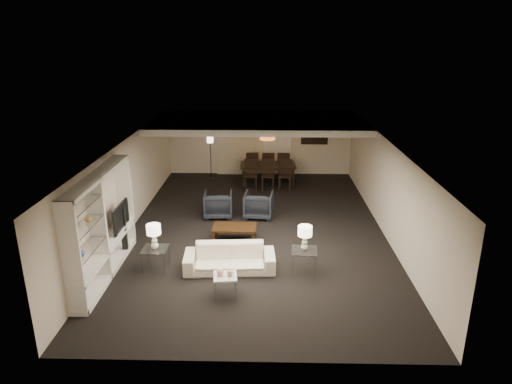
{
  "coord_description": "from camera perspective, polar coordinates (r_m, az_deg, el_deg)",
  "views": [
    {
      "loc": [
        0.29,
        -11.73,
        5.1
      ],
      "look_at": [
        0.0,
        0.0,
        1.1
      ],
      "focal_mm": 32.0,
      "sensor_mm": 36.0,
      "label": 1
    }
  ],
  "objects": [
    {
      "name": "floor_speaker",
      "position": [
        11.65,
        -16.19,
        -4.73
      ],
      "size": [
        0.14,
        0.14,
        1.18
      ],
      "primitive_type": "cube",
      "rotation": [
        0.0,
        0.0,
        0.12
      ],
      "color": "black",
      "rests_on": "floor"
    },
    {
      "name": "pendant_light",
      "position": [
        15.56,
        1.44,
        7.02
      ],
      "size": [
        0.52,
        0.52,
        0.24
      ],
      "primitive_type": "cylinder",
      "color": "#D8591E",
      "rests_on": "ceiling_soffit"
    },
    {
      "name": "floor_lamp",
      "position": [
        17.1,
        -5.69,
        4.21
      ],
      "size": [
        0.24,
        0.24,
        1.63
      ],
      "primitive_type": null,
      "rotation": [
        0.0,
        0.0,
        0.01
      ],
      "color": "black",
      "rests_on": "floor"
    },
    {
      "name": "dining_table",
      "position": [
        16.66,
        1.49,
        2.25
      ],
      "size": [
        2.02,
        1.17,
        0.7
      ],
      "primitive_type": "imported",
      "rotation": [
        0.0,
        0.0,
        0.03
      ],
      "color": "black",
      "rests_on": "floor"
    },
    {
      "name": "vase_blue",
      "position": [
        9.53,
        -21.11,
        -7.06
      ],
      "size": [
        0.16,
        0.16,
        0.17
      ],
      "primitive_type": "imported",
      "color": "#293CB3",
      "rests_on": "media_unit"
    },
    {
      "name": "table_lamp_right",
      "position": [
        10.32,
        6.12,
        -5.77
      ],
      "size": [
        0.33,
        0.33,
        0.59
      ],
      "primitive_type": null,
      "rotation": [
        0.0,
        0.0,
        -0.02
      ],
      "color": "beige",
      "rests_on": "side_table_right"
    },
    {
      "name": "chair_nl",
      "position": [
        16.0,
        -0.65,
        2.18
      ],
      "size": [
        0.49,
        0.49,
        1.04
      ],
      "primitive_type": null,
      "rotation": [
        0.0,
        0.0,
        0.02
      ],
      "color": "black",
      "rests_on": "floor"
    },
    {
      "name": "armchair_left",
      "position": [
        13.58,
        -4.74,
        -1.56
      ],
      "size": [
        0.87,
        0.89,
        0.77
      ],
      "primitive_type": "imported",
      "rotation": [
        0.0,
        0.0,
        3.2
      ],
      "color": "black",
      "rests_on": "floor"
    },
    {
      "name": "coffee_table",
      "position": [
        12.03,
        -2.7,
        -5.22
      ],
      "size": [
        1.15,
        0.69,
        0.41
      ],
      "primitive_type": null,
      "rotation": [
        0.0,
        0.0,
        -0.03
      ],
      "color": "black",
      "rests_on": "floor"
    },
    {
      "name": "wall_back",
      "position": [
        17.66,
        0.45,
        6.23
      ],
      "size": [
        7.0,
        0.02,
        2.5
      ],
      "primitive_type": "cube",
      "color": "beige",
      "rests_on": "ground"
    },
    {
      "name": "marble_table",
      "position": [
        9.62,
        -3.85,
        -11.6
      ],
      "size": [
        0.52,
        0.52,
        0.47
      ],
      "primitive_type": null,
      "rotation": [
        0.0,
        0.0,
        0.11
      ],
      "color": "white",
      "rests_on": "floor"
    },
    {
      "name": "television",
      "position": [
        11.34,
        -17.07,
        -2.95
      ],
      "size": [
        1.06,
        0.14,
        0.61
      ],
      "primitive_type": "imported",
      "rotation": [
        0.0,
        0.0,
        1.57
      ],
      "color": "black",
      "rests_on": "media_unit"
    },
    {
      "name": "armchair_right",
      "position": [
        13.51,
        0.33,
        -1.61
      ],
      "size": [
        0.9,
        0.92,
        0.77
      ],
      "primitive_type": "imported",
      "rotation": [
        0.0,
        0.0,
        3.04
      ],
      "color": "black",
      "rests_on": "floor"
    },
    {
      "name": "chair_nr",
      "position": [
        16.0,
        3.65,
        2.15
      ],
      "size": [
        0.54,
        0.54,
        1.04
      ],
      "primitive_type": null,
      "rotation": [
        0.0,
        0.0,
        -0.12
      ],
      "color": "black",
      "rests_on": "floor"
    },
    {
      "name": "floor",
      "position": [
        12.79,
        0.0,
        -4.67
      ],
      "size": [
        11.0,
        11.0,
        0.0
      ],
      "primitive_type": "plane",
      "color": "black",
      "rests_on": "ground"
    },
    {
      "name": "ceiling",
      "position": [
        12.02,
        0.0,
        6.33
      ],
      "size": [
        7.0,
        11.0,
        0.02
      ],
      "primitive_type": "cube",
      "color": "silver",
      "rests_on": "ground"
    },
    {
      "name": "ceiling_soffit",
      "position": [
        15.47,
        0.33,
        8.77
      ],
      "size": [
        7.0,
        4.0,
        0.2
      ],
      "primitive_type": "cube",
      "color": "silver",
      "rests_on": "ceiling"
    },
    {
      "name": "gold_gourd_a",
      "position": [
        9.48,
        -4.5,
        -9.95
      ],
      "size": [
        0.15,
        0.15,
        0.15
      ],
      "primitive_type": "sphere",
      "color": "#E8B47B",
      "rests_on": "marble_table"
    },
    {
      "name": "door",
      "position": [
        17.68,
        2.72,
        5.56
      ],
      "size": [
        0.9,
        0.05,
        2.1
      ],
      "primitive_type": "cube",
      "color": "silver",
      "rests_on": "wall_back"
    },
    {
      "name": "vase_amber",
      "position": [
        9.8,
        -20.26,
        -3.07
      ],
      "size": [
        0.15,
        0.15,
        0.16
      ],
      "primitive_type": "imported",
      "color": "#B77D3D",
      "rests_on": "media_unit"
    },
    {
      "name": "chair_nm",
      "position": [
        15.99,
        1.5,
        2.17
      ],
      "size": [
        0.49,
        0.49,
        1.04
      ],
      "primitive_type": null,
      "rotation": [
        0.0,
        0.0,
        -0.02
      ],
      "color": "black",
      "rests_on": "floor"
    },
    {
      "name": "wall_front",
      "position": [
        7.33,
        -1.09,
        -12.87
      ],
      "size": [
        7.0,
        0.02,
        2.5
      ],
      "primitive_type": "cube",
      "color": "beige",
      "rests_on": "ground"
    },
    {
      "name": "side_table_left",
      "position": [
        10.83,
        -12.41,
        -8.16
      ],
      "size": [
        0.58,
        0.58,
        0.53
      ],
      "primitive_type": null,
      "rotation": [
        0.0,
        0.0,
        -0.03
      ],
      "color": "silver",
      "rests_on": "floor"
    },
    {
      "name": "wall_left",
      "position": [
        12.92,
        -15.72,
        0.75
      ],
      "size": [
        0.02,
        11.0,
        2.5
      ],
      "primitive_type": "cube",
      "color": "beige",
      "rests_on": "ground"
    },
    {
      "name": "curtains",
      "position": [
        17.63,
        -2.5,
        6.02
      ],
      "size": [
        1.5,
        0.12,
        2.4
      ],
      "primitive_type": "cube",
      "color": "beige",
      "rests_on": "wall_back"
    },
    {
      "name": "gold_gourd_b",
      "position": [
        9.46,
        -3.28,
        -10.03
      ],
      "size": [
        0.13,
        0.13,
        0.13
      ],
      "primitive_type": "sphere",
      "color": "tan",
      "rests_on": "marble_table"
    },
    {
      "name": "wall_right",
      "position": [
        12.76,
        15.92,
        0.51
      ],
      "size": [
        0.02,
        11.0,
        2.5
      ],
      "primitive_type": "cube",
      "color": "beige",
      "rests_on": "ground"
    },
    {
      "name": "chair_fl",
      "position": [
        17.25,
        -0.5,
        3.42
      ],
      "size": [
        0.52,
        0.52,
        1.04
      ],
      "primitive_type": null,
      "rotation": [
        0.0,
        0.0,
        3.22
      ],
      "color": "black",
      "rests_on": "floor"
    },
    {
      "name": "media_unit",
      "position": [
        10.57,
        -18.66,
        -4.02
      ],
      "size": [
        0.38,
        3.4,
        2.35
      ],
      "primitive_type": null,
      "color": "white",
      "rests_on": "wall_left"
    },
    {
      "name": "painting",
      "position": [
        17.65,
        7.33,
        7.06
      ],
      "size": [
        0.95,
        0.04,
        0.65
      ],
      "primitive_type": "cube",
      "color": "#142D38",
      "rests_on": "wall_back"
    },
    {
      "name": "chair_fr",
      "position": [
        17.25,
        3.49,
        3.39
      ],
      "size": [
        0.52,
        0.52,
        1.04
      ],
      "primitive_type": null,
      "rotation": [
        0.0,
        0.0,
        3.05
      ],
      "color": "black",
      "rests_on": "floor"
    },
    {
      "name": "side_table_right",
      "position": [
        10.57,
        6.01,
        -8.52
      ],
      "size": [
        0.6,
        0.6,
        0.53
      ],
      "primitive_type": null,
      "rotation": [
        0.0,
        0.0,
        -0.07
      ],
      "color": "silver",
      "rests_on": "floor"
    },
    {
      "name": "sofa",
      "position": [
        10.55,
        -3.32,
        -8.27
      ],
      "size": [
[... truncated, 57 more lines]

